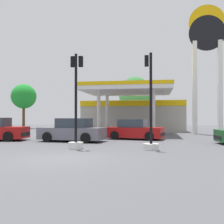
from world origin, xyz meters
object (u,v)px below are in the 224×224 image
car_1 (72,131)px  traffic_signal_2 (151,125)px  car_3 (135,130)px  station_pole_sign (207,53)px  traffic_signal_1 (76,119)px  tree_0 (24,97)px  tree_1 (135,94)px

car_1 → traffic_signal_2: size_ratio=0.93×
car_3 → station_pole_sign: bearing=47.5°
station_pole_sign → traffic_signal_1: 17.77m
car_1 → car_3: size_ratio=1.04×
traffic_signal_2 → tree_0: (-18.64, 22.40, 3.36)m
car_3 → traffic_signal_2: 6.55m
station_pole_sign → tree_0: 25.71m
traffic_signal_1 → traffic_signal_2: 3.93m
tree_1 → tree_0: bearing=179.1°
station_pole_sign → traffic_signal_1: station_pole_sign is taller
traffic_signal_1 → station_pole_sign: bearing=56.3°
car_3 → traffic_signal_1: bearing=-111.5°
car_1 → traffic_signal_2: (5.40, -3.87, 0.55)m
traffic_signal_1 → tree_0: 27.14m
station_pole_sign → car_1: bearing=-137.7°
car_3 → traffic_signal_2: traffic_signal_2 is taller
station_pole_sign → traffic_signal_2: bearing=-111.2°
traffic_signal_1 → car_1: bearing=110.1°
station_pole_sign → tree_0: size_ratio=1.98×
car_1 → traffic_signal_2: bearing=-35.6°
car_3 → tree_1: 16.31m
station_pole_sign → car_1: 16.17m
car_3 → tree_0: 23.91m
station_pole_sign → traffic_signal_2: 16.06m
car_1 → traffic_signal_2: 6.66m
car_1 → tree_1: 18.94m
car_3 → tree_0: tree_0 is taller
traffic_signal_1 → car_3: bearing=68.5°
traffic_signal_1 → tree_1: 22.61m
traffic_signal_2 → traffic_signal_1: bearing=-177.2°
traffic_signal_2 → tree_0: tree_0 is taller
car_3 → tree_0: bearing=137.2°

